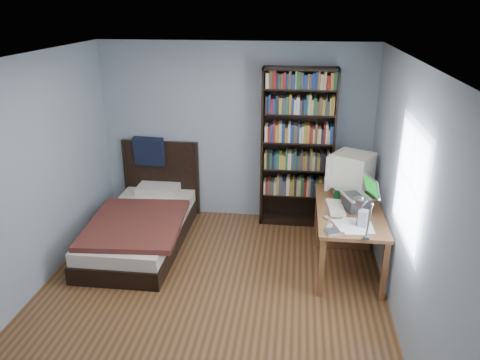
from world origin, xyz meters
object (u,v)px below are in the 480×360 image
Objects in this scene: crt_monitor at (351,171)px; bookshelf at (297,149)px; laptop at (357,200)px; soda_can at (337,194)px; desk_lamp at (362,208)px; speaker at (363,219)px; keyboard at (336,208)px; desk at (344,218)px; bed at (143,223)px.

bookshelf is at bearing 138.37° from crt_monitor.
laptop is 1.32m from bookshelf.
crt_monitor is 0.37m from soda_can.
crt_monitor is 0.89m from bookshelf.
laptop reaches higher than soda_can.
crt_monitor is 0.97× the size of desk_lamp.
soda_can is at bearing 125.80° from speaker.
laptop is at bearing 0.48° from keyboard.
soda_can is at bearing -127.30° from desk.
desk_lamp is 1.44× the size of keyboard.
desk is 0.62m from laptop.
laptop is 0.66× the size of desk_lamp.
desk_lamp is at bearing -81.86° from speaker.
soda_can is 2.54m from bed.
speaker reaches higher than keyboard.
desk is 2.32× the size of desk_lamp.
desk is at bearing 66.15° from keyboard.
bookshelf reaches higher than desk_lamp.
speaker is 0.09× the size of bookshelf.
keyboard reaches higher than desk.
desk_lamp is at bearing -92.51° from crt_monitor.
bookshelf is at bearing 22.29° from bed.
soda_can is (-0.09, 1.40, -0.46)m from desk_lamp.
soda_can is at bearing 128.38° from laptop.
soda_can is at bearing -125.14° from crt_monitor.
desk_lamp reaches higher than keyboard.
desk_lamp reaches higher than bed.
desk is 8.10× the size of speaker.
bookshelf reaches higher than keyboard.
desk_lamp is at bearing -28.87° from bed.
crt_monitor is at bearing -41.63° from bookshelf.
bed is (-1.98, -0.81, -0.85)m from bookshelf.
bed is at bearing 179.60° from soda_can.
bookshelf is 1.02× the size of bed.
laptop is 2.31× the size of speaker.
keyboard is 0.21× the size of bed.
bookshelf reaches higher than bed.
desk_lamp reaches higher than speaker.
laptop is 0.26m from keyboard.
keyboard is 0.29m from soda_can.
desk_lamp reaches higher than desk.
crt_monitor is 3.38× the size of speaker.
desk_lamp is 2.31m from bookshelf.
bookshelf reaches higher than soda_can.
bed is at bearing 168.79° from keyboard.
desk is 1.14m from bookshelf.
laptop is 0.34m from soda_can.
desk is 0.71× the size of bed.
desk_lamp reaches higher than crt_monitor.
crt_monitor is at bearing 64.90° from keyboard.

